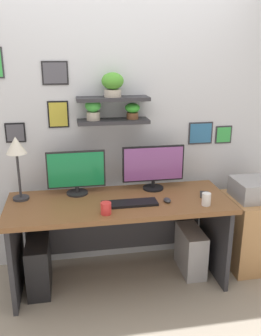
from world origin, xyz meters
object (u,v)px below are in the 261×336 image
Objects in this scene: monitor_right at (153,166)px; coffee_mug at (106,208)px; computer_tower_right at (191,250)px; pen_cup at (206,199)px; desk at (119,220)px; drawer_cabinet at (251,231)px; computer_tower_left at (39,266)px; keyboard at (130,203)px; printer at (256,189)px; computer_mouse at (167,200)px; cell_phone at (204,194)px; desk_lamp at (16,151)px; monitor_left at (76,172)px.

coffee_mug is at bearing -136.00° from monitor_right.
pen_cup is at bearing -88.00° from computer_tower_right.
desk is at bearing 65.03° from coffee_mug.
monitor_right is 1.10m from drawer_cabinet.
monitor_right is at bearing 11.71° from computer_tower_left.
monitor_right reaches higher than pen_cup.
computer_tower_left is at bearing 172.35° from keyboard.
monitor_right is 0.93m from printer.
monitor_right is at bearing 98.07° from computer_mouse.
cell_phone is 0.66m from drawer_cabinet.
pen_cup reaches higher than desk.
desk_lamp reaches higher than monitor_right.
monitor_right is at bearing 25.92° from desk.
monitor_left reaches higher than coffee_mug.
keyboard reaches higher than cell_phone.
desk_lamp is 2.05m from printer.
monitor_left is at bearing -172.55° from cell_phone.
computer_tower_right is at bearing 164.19° from cell_phone.
computer_tower_left reaches higher than computer_tower_right.
computer_tower_left is at bearing -168.29° from monitor_right.
cell_phone is 0.37× the size of printer.
coffee_mug reaches higher than printer.
computer_mouse is at bearing 157.70° from pen_cup.
desk is at bearing -8.06° from desk_lamp.
desk_lamp is at bearing 148.54° from coffee_mug.
pen_cup is (0.28, -0.12, 0.04)m from computer_mouse.
computer_tower_left is at bearing -178.51° from printer.
monitor_left is 1.21× the size of computer_tower_right.
pen_cup is (0.79, 0.02, 0.01)m from coffee_mug.
monitor_right reaches higher than coffee_mug.
coffee_mug reaches higher than drawer_cabinet.
coffee_mug reaches higher than computer_mouse.
printer is (1.36, 0.29, -0.05)m from coffee_mug.
printer is at bearing 0.07° from desk.
drawer_cabinet is at bearing 25.08° from pen_cup.
desk is 0.75m from pen_cup.
computer_mouse is at bearing -146.72° from cell_phone.
coffee_mug reaches higher than desk.
desk is 2.72× the size of drawer_cabinet.
monitor_left is 1.12× the size of computer_tower_left.
coffee_mug is at bearing -178.35° from pen_cup.
computer_tower_left is at bearing 174.53° from computer_mouse.
computer_mouse is 0.14× the size of drawer_cabinet.
cell_phone is 0.22m from pen_cup.
cell_phone is 0.88m from coffee_mug.
monitor_right is 1.03× the size of desk_lamp.
printer is at bearing -10.07° from monitor_right.
drawer_cabinet is at bearing 7.36° from keyboard.
computer_tower_right is at bearing -178.67° from drawer_cabinet.
desk is 0.27m from keyboard.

